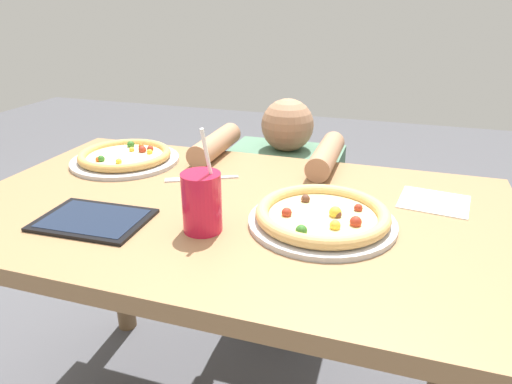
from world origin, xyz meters
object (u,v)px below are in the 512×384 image
(pizza_far, at_px, (125,157))
(drink_cup_colored, at_px, (202,202))
(tablet, at_px, (93,220))
(pizza_near, at_px, (322,216))
(diner_seated, at_px, (284,229))
(fork, at_px, (198,179))

(pizza_far, bearing_deg, drink_cup_colored, -39.44)
(tablet, bearing_deg, pizza_far, 112.54)
(drink_cup_colored, bearing_deg, pizza_near, 23.49)
(drink_cup_colored, xyz_separation_m, diner_seated, (0.01, 0.70, -0.42))
(drink_cup_colored, height_order, tablet, drink_cup_colored)
(pizza_far, distance_m, diner_seated, 0.66)
(pizza_near, height_order, drink_cup_colored, drink_cup_colored)
(pizza_far, relative_size, diner_seated, 0.36)
(fork, xyz_separation_m, diner_seated, (0.14, 0.43, -0.35))
(fork, height_order, diner_seated, diner_seated)
(diner_seated, bearing_deg, fork, -107.95)
(pizza_far, bearing_deg, fork, -13.26)
(drink_cup_colored, bearing_deg, pizza_far, 140.56)
(pizza_near, xyz_separation_m, diner_seated, (-0.23, 0.60, -0.37))
(pizza_far, bearing_deg, tablet, -67.46)
(drink_cup_colored, bearing_deg, fork, 116.69)
(pizza_near, bearing_deg, diner_seated, 111.33)
(pizza_near, xyz_separation_m, fork, (-0.38, 0.17, -0.02))
(pizza_near, height_order, pizza_far, pizza_near)
(pizza_far, relative_size, fork, 1.70)
(fork, bearing_deg, pizza_far, 166.74)
(tablet, bearing_deg, drink_cup_colored, 8.87)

